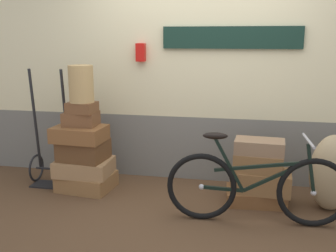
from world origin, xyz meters
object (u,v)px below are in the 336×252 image
Objects in this scene: suitcase_6 at (256,196)px; burlap_sack at (332,173)px; suitcase_4 at (81,119)px; suitcase_5 at (82,107)px; suitcase_0 at (87,181)px; suitcase_1 at (84,167)px; suitcase_2 at (84,150)px; suitcase_9 at (259,147)px; luggage_trolley at (52,159)px; suitcase_8 at (259,162)px; suitcase_3 at (80,134)px; bicycle at (256,187)px; wicker_basket at (81,84)px; suitcase_7 at (261,181)px.

suitcase_6 is 0.78× the size of burlap_sack.
suitcase_5 is (0.03, -0.03, 0.13)m from suitcase_4.
suitcase_0 is at bearing 179.01° from burlap_sack.
suitcase_1 is 0.19m from suitcase_2.
suitcase_9 is 2.31m from luggage_trolley.
suitcase_8 is (1.87, -0.05, -0.35)m from suitcase_4.
bicycle reaches higher than suitcase_3.
burlap_sack reaches higher than suitcase_2.
wicker_basket is at bearing -176.54° from suitcase_9.
bicycle is (1.80, -0.47, 0.25)m from suitcase_0.
suitcase_3 is at bearing -173.55° from suitcase_8.
suitcase_1 is at bearing -45.63° from suitcase_4.
suitcase_8 is 0.16m from suitcase_9.
suitcase_9 is (1.85, -0.04, 0.15)m from suitcase_2.
suitcase_8 is 0.44m from bicycle.
wicker_basket is (-1.86, 0.02, 0.92)m from suitcase_7.
suitcase_6 is 0.36× the size of bicycle.
suitcase_1 is at bearing 175.76° from suitcase_6.
suitcase_1 is at bearing -176.88° from suitcase_9.
suitcase_2 reaches higher than suitcase_1.
suitcase_8 is at bearing 89.00° from suitcase_9.
suitcase_2 is 0.83× the size of suitcase_7.
bicycle is at bearing -14.04° from suitcase_1.
suitcase_0 is at bearing 165.39° from bicycle.
wicker_basket reaches higher than suitcase_7.
suitcase_2 is at bearing -174.61° from suitcase_8.
suitcase_3 is 1.14× the size of suitcase_8.
suitcase_4 is at bearing 145.06° from suitcase_2.
suitcase_9 reaches higher than suitcase_7.
suitcase_2 reaches higher than suitcase_0.
suitcase_1 is at bearing -174.55° from suitcase_8.
suitcase_5 reaches higher than burlap_sack.
burlap_sack is at bearing 3.51° from suitcase_3.
suitcase_4 is 0.26× the size of luggage_trolley.
suitcase_1 is (-0.01, -0.01, 0.17)m from suitcase_0.
burlap_sack is 0.46× the size of bicycle.
suitcase_0 is 1.97× the size of suitcase_5.
wicker_basket is at bearing 166.05° from bicycle.
suitcase_6 is at bearing 178.54° from burlap_sack.
suitcase_9 is at bearing 4.43° from suitcase_5.
suitcase_4 is (-0.03, 0.01, 0.70)m from suitcase_0.
suitcase_4 is 0.46× the size of burlap_sack.
suitcase_0 is 1.08m from wicker_basket.
suitcase_8 is at bearing 179.93° from burlap_sack.
suitcase_1 is 1.24× the size of suitcase_8.
suitcase_9 is at bearing -0.98° from suitcase_1.
burlap_sack is at bearing -0.49° from wicker_basket.
suitcase_7 reaches higher than suitcase_6.
suitcase_2 is 0.34m from suitcase_4.
wicker_basket is 2.03m from bicycle.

